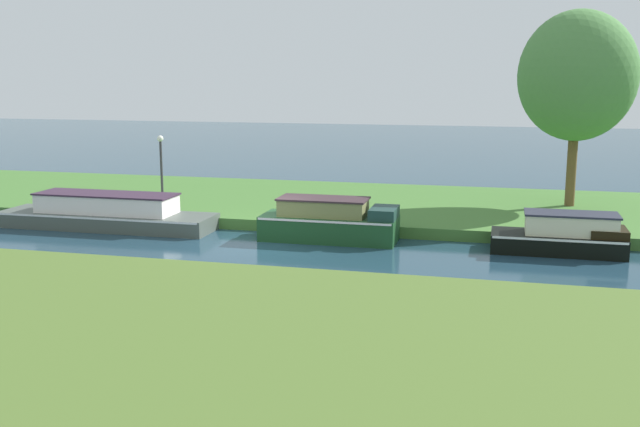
{
  "coord_description": "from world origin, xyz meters",
  "views": [
    {
      "loc": [
        7.75,
        -22.45,
        5.5
      ],
      "look_at": [
        1.84,
        1.2,
        0.9
      ],
      "focal_mm": 41.32,
      "sensor_mm": 36.0,
      "label": 1
    }
  ],
  "objects_px": {
    "black_narrowboat": "(564,236)",
    "mooring_post_near": "(316,208)",
    "slate_cruiser": "(107,214)",
    "lamp_post": "(161,161)",
    "forest_barge": "(330,222)",
    "willow_tree_left": "(577,76)"
  },
  "relations": [
    {
      "from": "slate_cruiser",
      "to": "mooring_post_near",
      "type": "xyz_separation_m",
      "value": [
        7.5,
        1.42,
        0.3
      ]
    },
    {
      "from": "forest_barge",
      "to": "black_narrowboat",
      "type": "distance_m",
      "value": 7.53
    },
    {
      "from": "black_narrowboat",
      "to": "willow_tree_left",
      "type": "height_order",
      "value": "willow_tree_left"
    },
    {
      "from": "forest_barge",
      "to": "lamp_post",
      "type": "height_order",
      "value": "lamp_post"
    },
    {
      "from": "forest_barge",
      "to": "lamp_post",
      "type": "xyz_separation_m",
      "value": [
        -7.47,
        2.72,
        1.52
      ]
    },
    {
      "from": "willow_tree_left",
      "to": "lamp_post",
      "type": "height_order",
      "value": "willow_tree_left"
    },
    {
      "from": "black_narrowboat",
      "to": "slate_cruiser",
      "type": "relative_size",
      "value": 0.5
    },
    {
      "from": "slate_cruiser",
      "to": "willow_tree_left",
      "type": "relative_size",
      "value": 1.06
    },
    {
      "from": "black_narrowboat",
      "to": "forest_barge",
      "type": "bearing_deg",
      "value": -180.0
    },
    {
      "from": "black_narrowboat",
      "to": "slate_cruiser",
      "type": "distance_m",
      "value": 15.88
    },
    {
      "from": "slate_cruiser",
      "to": "lamp_post",
      "type": "xyz_separation_m",
      "value": [
        0.89,
        2.72,
        1.63
      ]
    },
    {
      "from": "forest_barge",
      "to": "willow_tree_left",
      "type": "xyz_separation_m",
      "value": [
        8.19,
        6.61,
        4.81
      ]
    },
    {
      "from": "black_narrowboat",
      "to": "mooring_post_near",
      "type": "xyz_separation_m",
      "value": [
        -8.38,
        1.42,
        0.27
      ]
    },
    {
      "from": "slate_cruiser",
      "to": "lamp_post",
      "type": "relative_size",
      "value": 2.89
    },
    {
      "from": "forest_barge",
      "to": "mooring_post_near",
      "type": "relative_size",
      "value": 5.39
    },
    {
      "from": "willow_tree_left",
      "to": "lamp_post",
      "type": "relative_size",
      "value": 2.72
    },
    {
      "from": "willow_tree_left",
      "to": "mooring_post_near",
      "type": "relative_size",
      "value": 8.92
    },
    {
      "from": "mooring_post_near",
      "to": "black_narrowboat",
      "type": "bearing_deg",
      "value": -9.61
    },
    {
      "from": "lamp_post",
      "to": "forest_barge",
      "type": "bearing_deg",
      "value": -20.03
    },
    {
      "from": "lamp_post",
      "to": "mooring_post_near",
      "type": "distance_m",
      "value": 6.88
    },
    {
      "from": "willow_tree_left",
      "to": "lamp_post",
      "type": "xyz_separation_m",
      "value": [
        -15.66,
        -3.88,
        -3.29
      ]
    },
    {
      "from": "forest_barge",
      "to": "mooring_post_near",
      "type": "distance_m",
      "value": 1.66
    }
  ]
}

